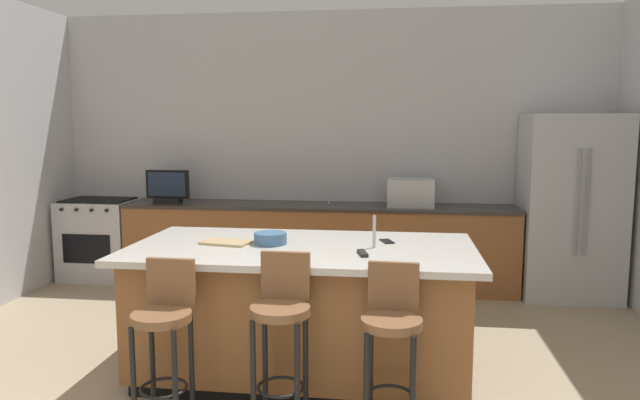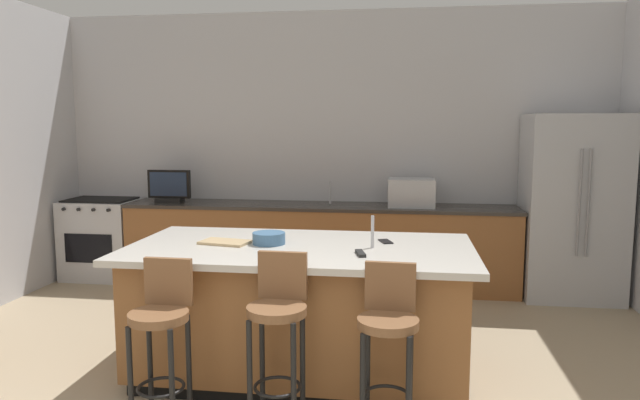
{
  "view_description": "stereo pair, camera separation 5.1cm",
  "coord_description": "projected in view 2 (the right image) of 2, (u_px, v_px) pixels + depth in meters",
  "views": [
    {
      "loc": [
        0.77,
        -2.06,
        1.74
      ],
      "look_at": [
        0.1,
        2.95,
        1.09
      ],
      "focal_mm": 32.79,
      "sensor_mm": 36.0,
      "label": 1
    },
    {
      "loc": [
        0.82,
        -2.05,
        1.74
      ],
      "look_at": [
        0.1,
        2.95,
        1.09
      ],
      "focal_mm": 32.79,
      "sensor_mm": 36.0,
      "label": 2
    }
  ],
  "objects": [
    {
      "name": "wall_back",
      "position": [
        330.0,
        148.0,
        6.54
      ],
      "size": [
        6.55,
        0.12,
        2.97
      ],
      "primitive_type": "cube",
      "color": "#BCBCC1",
      "rests_on": "ground_plane"
    },
    {
      "name": "counter_back",
      "position": [
        319.0,
        245.0,
        6.31
      ],
      "size": [
        4.19,
        0.62,
        0.89
      ],
      "color": "brown",
      "rests_on": "ground_plane"
    },
    {
      "name": "kitchen_island",
      "position": [
        300.0,
        309.0,
        4.06
      ],
      "size": [
        2.35,
        1.23,
        0.92
      ],
      "color": "black",
      "rests_on": "ground_plane"
    },
    {
      "name": "refrigerator",
      "position": [
        572.0,
        207.0,
        5.84
      ],
      "size": [
        0.93,
        0.75,
        1.85
      ],
      "color": "#B7BABF",
      "rests_on": "ground_plane"
    },
    {
      "name": "range_oven",
      "position": [
        102.0,
        238.0,
        6.66
      ],
      "size": [
        0.79,
        0.63,
        0.91
      ],
      "color": "#B7BABF",
      "rests_on": "ground_plane"
    },
    {
      "name": "microwave",
      "position": [
        411.0,
        193.0,
        6.1
      ],
      "size": [
        0.48,
        0.36,
        0.29
      ],
      "primitive_type": "cube",
      "color": "#B7BABF",
      "rests_on": "counter_back"
    },
    {
      "name": "tv_monitor",
      "position": [
        169.0,
        188.0,
        6.42
      ],
      "size": [
        0.48,
        0.16,
        0.36
      ],
      "color": "black",
      "rests_on": "counter_back"
    },
    {
      "name": "sink_faucet_back",
      "position": [
        330.0,
        193.0,
        6.32
      ],
      "size": [
        0.02,
        0.02,
        0.24
      ],
      "primitive_type": "cylinder",
      "color": "#B2B2B7",
      "rests_on": "counter_back"
    },
    {
      "name": "sink_faucet_island",
      "position": [
        373.0,
        232.0,
        3.91
      ],
      "size": [
        0.02,
        0.02,
        0.22
      ],
      "primitive_type": "cylinder",
      "color": "#B2B2B7",
      "rests_on": "kitchen_island"
    },
    {
      "name": "bar_stool_left",
      "position": [
        161.0,
        329.0,
        3.35
      ],
      "size": [
        0.34,
        0.34,
        0.97
      ],
      "rotation": [
        0.0,
        0.0,
        -0.02
      ],
      "color": "brown",
      "rests_on": "ground_plane"
    },
    {
      "name": "bar_stool_center",
      "position": [
        278.0,
        325.0,
        3.32
      ],
      "size": [
        0.34,
        0.34,
        1.01
      ],
      "rotation": [
        0.0,
        0.0,
        -0.03
      ],
      "color": "brown",
      "rests_on": "ground_plane"
    },
    {
      "name": "bar_stool_right",
      "position": [
        388.0,
        335.0,
        3.24
      ],
      "size": [
        0.34,
        0.34,
        0.97
      ],
      "rotation": [
        0.0,
        0.0,
        -0.05
      ],
      "color": "brown",
      "rests_on": "ground_plane"
    },
    {
      "name": "fruit_bowl",
      "position": [
        269.0,
        238.0,
        4.05
      ],
      "size": [
        0.23,
        0.23,
        0.08
      ],
      "primitive_type": "cylinder",
      "color": "#3F668C",
      "rests_on": "kitchen_island"
    },
    {
      "name": "cell_phone",
      "position": [
        386.0,
        241.0,
        4.13
      ],
      "size": [
        0.12,
        0.16,
        0.01
      ],
      "primitive_type": "cube",
      "rotation": [
        0.0,
        0.0,
        0.34
      ],
      "color": "black",
      "rests_on": "kitchen_island"
    },
    {
      "name": "tv_remote",
      "position": [
        360.0,
        253.0,
        3.72
      ],
      "size": [
        0.08,
        0.18,
        0.02
      ],
      "primitive_type": "cube",
      "rotation": [
        0.0,
        0.0,
        0.25
      ],
      "color": "black",
      "rests_on": "kitchen_island"
    },
    {
      "name": "cutting_board",
      "position": [
        225.0,
        242.0,
        4.07
      ],
      "size": [
        0.37,
        0.26,
        0.02
      ],
      "primitive_type": "cube",
      "rotation": [
        0.0,
        0.0,
        -0.19
      ],
      "color": "tan",
      "rests_on": "kitchen_island"
    }
  ]
}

